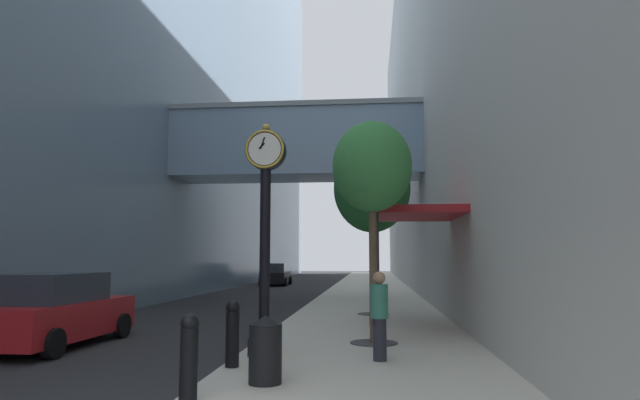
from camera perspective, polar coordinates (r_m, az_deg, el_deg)
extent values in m
plane|color=#262628|center=(32.18, 0.52, -9.83)|extent=(110.00, 110.00, 0.00)
cube|color=beige|center=(35.05, 5.26, -9.39)|extent=(5.21, 80.00, 0.14)
cube|color=slate|center=(41.54, -16.08, 18.68)|extent=(9.00, 80.00, 38.69)
cube|color=#758EA8|center=(27.46, -2.35, 5.66)|extent=(12.84, 3.20, 3.26)
cube|color=gray|center=(27.87, -2.34, 9.18)|extent=(12.84, 3.40, 0.24)
cube|color=#B7B2A8|center=(37.57, 16.21, 12.41)|extent=(9.00, 80.00, 27.73)
cube|color=black|center=(11.49, -5.92, -14.99)|extent=(0.55, 0.55, 0.35)
cylinder|color=gold|center=(11.45, -5.90, -13.68)|extent=(0.39, 0.38, 0.18)
cylinder|color=black|center=(11.36, -5.81, -5.01)|extent=(0.22, 0.22, 3.27)
cylinder|color=black|center=(11.58, -5.70, 5.21)|extent=(0.84, 0.28, 0.84)
torus|color=gold|center=(11.43, -5.85, 5.36)|extent=(0.82, 0.05, 0.82)
cylinder|color=white|center=(11.43, -5.84, 5.36)|extent=(0.69, 0.01, 0.69)
cylinder|color=white|center=(11.72, -5.55, 5.07)|extent=(0.69, 0.01, 0.69)
sphere|color=gold|center=(11.68, -5.67, 7.58)|extent=(0.16, 0.16, 0.16)
cube|color=black|center=(11.45, -6.13, 5.66)|extent=(0.14, 0.01, 0.14)
cube|color=black|center=(11.46, -6.05, 5.96)|extent=(0.11, 0.01, 0.26)
cylinder|color=black|center=(8.03, -13.62, -16.42)|extent=(0.25, 0.25, 0.99)
sphere|color=black|center=(7.94, -13.51, -12.41)|extent=(0.26, 0.26, 0.26)
cylinder|color=black|center=(10.27, -9.18, -14.20)|extent=(0.25, 0.25, 0.99)
sphere|color=black|center=(10.20, -9.12, -11.06)|extent=(0.26, 0.26, 0.26)
cylinder|color=#333335|center=(12.99, 5.68, -14.69)|extent=(1.10, 1.10, 0.02)
cylinder|color=brown|center=(12.85, 5.60, -7.18)|extent=(0.18, 0.18, 3.42)
ellipsoid|color=#387F3D|center=(13.03, 5.48, 3.52)|extent=(1.90, 1.90, 2.18)
cylinder|color=#333335|center=(19.46, 5.61, -11.81)|extent=(1.10, 1.10, 0.02)
cylinder|color=brown|center=(19.36, 5.55, -6.82)|extent=(0.18, 0.18, 3.41)
ellipsoid|color=#23602D|center=(19.52, 5.47, 1.22)|extent=(2.74, 2.74, 3.15)
cylinder|color=black|center=(8.91, -5.76, -15.74)|extent=(0.52, 0.52, 0.92)
cone|color=black|center=(8.83, -5.72, -12.48)|extent=(0.53, 0.53, 0.16)
cylinder|color=#23232D|center=(10.80, 6.29, -14.34)|extent=(0.34, 0.34, 0.80)
cylinder|color=#337560|center=(10.72, 6.24, -10.51)|extent=(0.44, 0.44, 0.65)
sphere|color=#9E7556|center=(10.70, 6.21, -8.13)|extent=(0.25, 0.25, 0.25)
cube|color=brown|center=(10.96, 5.80, -12.33)|extent=(0.23, 0.19, 0.24)
cube|color=maroon|center=(15.64, 10.03, -1.44)|extent=(2.40, 3.60, 0.20)
cylinder|color=#333338|center=(13.94, 6.04, -7.53)|extent=(0.10, 0.10, 3.20)
cylinder|color=#333338|center=(17.14, 5.94, -7.26)|extent=(0.10, 0.10, 3.20)
cube|color=black|center=(42.33, -4.66, -8.06)|extent=(2.01, 4.56, 0.82)
cube|color=#282D38|center=(42.09, -4.70, -7.09)|extent=(1.72, 2.57, 0.67)
cylinder|color=black|center=(44.00, -5.59, -8.38)|extent=(0.24, 0.65, 0.64)
cylinder|color=black|center=(43.74, -3.16, -8.42)|extent=(0.24, 0.65, 0.64)
cylinder|color=black|center=(40.98, -6.27, -8.55)|extent=(0.24, 0.65, 0.64)
cylinder|color=black|center=(40.71, -3.66, -8.59)|extent=(0.24, 0.65, 0.64)
cube|color=#AD191E|center=(14.68, -26.05, -11.18)|extent=(1.95, 4.51, 0.84)
cube|color=#282D38|center=(14.43, -26.39, -8.28)|extent=(1.69, 2.53, 0.69)
cylinder|color=black|center=(16.49, -26.05, -11.67)|extent=(0.23, 0.64, 0.64)
cylinder|color=black|center=(15.59, -20.06, -12.28)|extent=(0.23, 0.64, 0.64)
cylinder|color=black|center=(12.94, -26.20, -13.38)|extent=(0.23, 0.64, 0.64)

